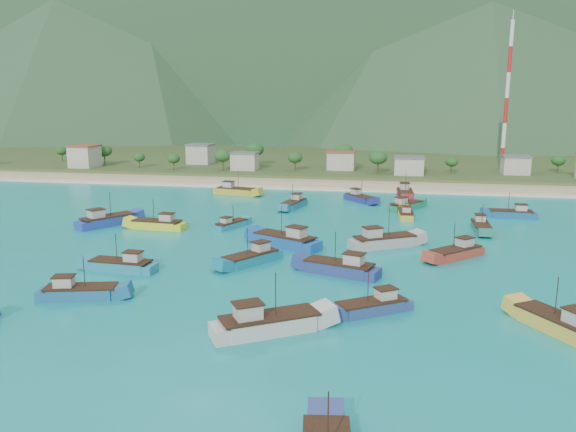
% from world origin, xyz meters
% --- Properties ---
extents(ground, '(600.00, 600.00, 0.00)m').
position_xyz_m(ground, '(0.00, 0.00, 0.00)').
color(ground, '#0C847E').
rests_on(ground, ground).
extents(beach, '(400.00, 18.00, 1.20)m').
position_xyz_m(beach, '(0.00, 79.00, 0.00)').
color(beach, beige).
rests_on(beach, ground).
extents(land, '(400.00, 110.00, 2.40)m').
position_xyz_m(land, '(0.00, 140.00, 0.00)').
color(land, '#385123').
rests_on(land, ground).
extents(surf_line, '(400.00, 2.50, 0.08)m').
position_xyz_m(surf_line, '(0.00, 69.50, 0.00)').
color(surf_line, white).
rests_on(surf_line, ground).
extents(village, '(207.22, 30.88, 7.29)m').
position_xyz_m(village, '(2.76, 101.44, 4.69)').
color(village, beige).
rests_on(village, ground).
extents(vegetation, '(276.33, 25.70, 8.81)m').
position_xyz_m(vegetation, '(-5.54, 103.72, 5.14)').
color(vegetation, '#235623').
rests_on(vegetation, ground).
extents(radio_tower, '(1.20, 1.20, 48.30)m').
position_xyz_m(radio_tower, '(50.03, 108.00, 25.75)').
color(radio_tower, red).
rests_on(radio_tower, ground).
extents(boat_0, '(2.98, 9.88, 5.83)m').
position_xyz_m(boat_0, '(32.35, 25.21, 0.67)').
color(boat_0, '#1F705F').
rests_on(boat_0, ground).
extents(boat_1, '(12.28, 9.34, 7.19)m').
position_xyz_m(boat_1, '(13.80, 9.22, 0.91)').
color(boat_1, '#A7A299').
rests_on(boat_1, ground).
extents(boat_3, '(12.00, 6.80, 6.80)m').
position_xyz_m(boat_3, '(7.92, -7.87, 0.84)').
color(boat_3, navy).
rests_on(boat_3, ground).
extents(boat_4, '(10.01, 3.07, 5.89)m').
position_xyz_m(boat_4, '(40.79, 39.89, 0.68)').
color(boat_4, '#18568E').
rests_on(boat_4, ground).
extents(boat_5, '(13.11, 9.07, 7.54)m').
position_xyz_m(boat_5, '(-3.03, 6.23, 0.98)').
color(boat_5, '#1754A4').
rests_on(boat_5, ground).
extents(boat_6, '(12.14, 5.84, 6.90)m').
position_xyz_m(boat_6, '(-26.94, 57.26, 0.86)').
color(boat_6, gold).
rests_on(boat_6, ground).
extents(boat_7, '(12.36, 9.71, 7.29)m').
position_xyz_m(boat_7, '(2.07, -30.56, 0.93)').
color(boat_7, beige).
rests_on(boat_7, ground).
extents(boat_8, '(5.60, 8.58, 4.90)m').
position_xyz_m(boat_8, '(-16.72, 18.67, 0.50)').
color(boat_8, teal).
rests_on(boat_8, ground).
extents(boat_10, '(5.28, 10.93, 6.21)m').
position_xyz_m(boat_10, '(-8.14, 41.98, 0.74)').
color(boat_10, teal).
rests_on(boat_10, ground).
extents(boat_12, '(8.67, 10.15, 6.13)m').
position_xyz_m(boat_12, '(18.16, 44.90, 0.72)').
color(boat_12, '#197950').
rests_on(boat_12, ground).
extents(boat_14, '(10.50, 3.59, 6.12)m').
position_xyz_m(boat_14, '(-24.60, -12.40, 0.72)').
color(boat_14, teal).
rests_on(boat_14, ground).
extents(boat_16, '(11.10, 3.96, 6.45)m').
position_xyz_m(boat_16, '(-30.77, 14.87, 0.78)').
color(boat_16, yellow).
rests_on(boat_16, ground).
extents(boat_20, '(10.61, 5.47, 6.02)m').
position_xyz_m(boat_20, '(-24.45, -24.45, 0.70)').
color(boat_20, '#1D5F8D').
rests_on(boat_20, ground).
extents(boat_21, '(3.37, 9.63, 5.60)m').
position_xyz_m(boat_21, '(17.95, 35.70, 0.62)').
color(boat_21, gold).
rests_on(boat_21, ground).
extents(boat_22, '(4.38, 12.64, 7.36)m').
position_xyz_m(boat_22, '(18.12, 59.88, 0.95)').
color(boat_22, '#AF212C').
rests_on(boat_22, ground).
extents(boat_25, '(9.61, 12.29, 7.24)m').
position_xyz_m(boat_25, '(-42.31, 15.76, 0.92)').
color(boat_25, '#253FA9').
rests_on(boat_25, ground).
extents(boat_26, '(8.78, 9.68, 5.98)m').
position_xyz_m(boat_26, '(6.82, 53.37, 0.69)').
color(boat_26, navy).
rests_on(boat_26, ground).
extents(boat_27, '(9.65, 9.65, 6.22)m').
position_xyz_m(boat_27, '(25.69, 4.48, 0.74)').
color(boat_27, '#AB3B2B').
rests_on(boat_27, ground).
extents(boat_28, '(9.62, 7.78, 5.72)m').
position_xyz_m(boat_28, '(13.28, -22.35, 0.65)').
color(boat_28, navy).
rests_on(boat_28, ground).
extents(boat_29, '(9.05, 11.12, 6.62)m').
position_xyz_m(boat_29, '(33.97, -24.47, 0.81)').
color(boat_29, gold).
rests_on(boat_29, ground).
extents(boat_31, '(8.54, 10.57, 6.28)m').
position_xyz_m(boat_31, '(-6.37, -4.94, 0.75)').
color(boat_31, '#117990').
rests_on(boat_31, ground).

